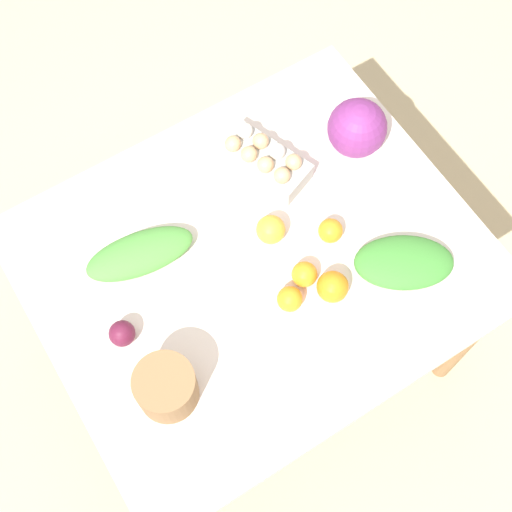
# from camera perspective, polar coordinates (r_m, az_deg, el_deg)

# --- Properties ---
(ground_plane) EXTENTS (8.00, 8.00, 0.00)m
(ground_plane) POSITION_cam_1_polar(r_m,az_deg,el_deg) (2.53, -0.00, -7.26)
(ground_plane) COLOR #C6B289
(dining_table) EXTENTS (1.12, 0.94, 0.75)m
(dining_table) POSITION_cam_1_polar(r_m,az_deg,el_deg) (1.92, -0.00, -1.59)
(dining_table) COLOR silver
(dining_table) RESTS_ON ground_plane
(cabbage_purple) EXTENTS (0.16, 0.16, 0.16)m
(cabbage_purple) POSITION_cam_1_polar(r_m,az_deg,el_deg) (1.94, 8.09, 10.10)
(cabbage_purple) COLOR #7A2D75
(cabbage_purple) RESTS_ON dining_table
(egg_carton) EXTENTS (0.20, 0.28, 0.09)m
(egg_carton) POSITION_cam_1_polar(r_m,az_deg,el_deg) (1.91, 0.57, 7.77)
(egg_carton) COLOR #A8A8A3
(egg_carton) RESTS_ON dining_table
(paper_bag) EXTENTS (0.14, 0.14, 0.12)m
(paper_bag) POSITION_cam_1_polar(r_m,az_deg,el_deg) (1.66, -7.21, -10.40)
(paper_bag) COLOR olive
(paper_bag) RESTS_ON dining_table
(greens_bunch_beet_tops) EXTENTS (0.29, 0.26, 0.06)m
(greens_bunch_beet_tops) POSITION_cam_1_polar(r_m,az_deg,el_deg) (1.82, 11.74, -0.51)
(greens_bunch_beet_tops) COLOR #3D8433
(greens_bunch_beet_tops) RESTS_ON dining_table
(greens_bunch_scallion) EXTENTS (0.30, 0.17, 0.06)m
(greens_bunch_scallion) POSITION_cam_1_polar(r_m,az_deg,el_deg) (1.82, -9.28, 0.18)
(greens_bunch_scallion) COLOR #4C933D
(greens_bunch_scallion) RESTS_ON dining_table
(beet_root) EXTENTS (0.06, 0.06, 0.06)m
(beet_root) POSITION_cam_1_polar(r_m,az_deg,el_deg) (1.74, -10.67, -6.11)
(beet_root) COLOR #5B1933
(beet_root) RESTS_ON dining_table
(orange_0) EXTENTS (0.08, 0.08, 0.08)m
(orange_0) POSITION_cam_1_polar(r_m,az_deg,el_deg) (1.81, 1.19, 2.13)
(orange_0) COLOR #F9A833
(orange_0) RESTS_ON dining_table
(orange_1) EXTENTS (0.06, 0.06, 0.06)m
(orange_1) POSITION_cam_1_polar(r_m,az_deg,el_deg) (1.75, 2.72, -3.46)
(orange_1) COLOR orange
(orange_1) RESTS_ON dining_table
(orange_2) EXTENTS (0.06, 0.06, 0.06)m
(orange_2) POSITION_cam_1_polar(r_m,az_deg,el_deg) (1.83, 5.98, 2.03)
(orange_2) COLOR orange
(orange_2) RESTS_ON dining_table
(orange_3) EXTENTS (0.07, 0.07, 0.07)m
(orange_3) POSITION_cam_1_polar(r_m,az_deg,el_deg) (1.77, 3.90, -1.47)
(orange_3) COLOR orange
(orange_3) RESTS_ON dining_table
(orange_4) EXTENTS (0.08, 0.08, 0.08)m
(orange_4) POSITION_cam_1_polar(r_m,az_deg,el_deg) (1.76, 6.15, -2.46)
(orange_4) COLOR orange
(orange_4) RESTS_ON dining_table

